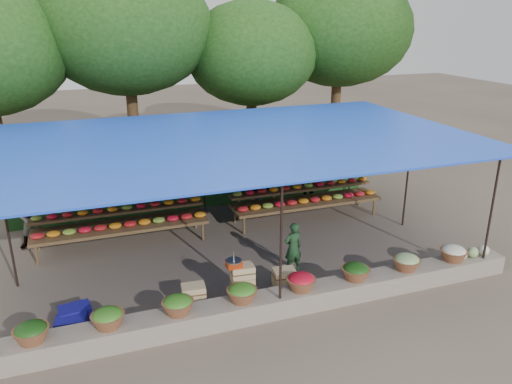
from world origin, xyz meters
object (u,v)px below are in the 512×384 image
object	(u,v)px
blue_crate_front	(75,315)
blue_crate_back	(71,326)
crate_counter	(241,286)
weighing_scale	(234,263)
vendor_seated	(293,248)

from	to	relation	value
blue_crate_front	blue_crate_back	xyz separation A→B (m)	(-0.08, -0.32, -0.01)
crate_counter	blue_crate_back	xyz separation A→B (m)	(-3.23, -0.04, -0.15)
weighing_scale	crate_counter	bearing A→B (deg)	0.00
weighing_scale	blue_crate_front	xyz separation A→B (m)	(-3.00, 0.28, -0.68)
weighing_scale	blue_crate_back	size ratio (longest dim) A/B	0.63
blue_crate_front	vendor_seated	bearing A→B (deg)	-2.67
crate_counter	vendor_seated	size ratio (longest dim) A/B	2.02
vendor_seated	blue_crate_front	size ratio (longest dim) A/B	2.11
weighing_scale	vendor_seated	size ratio (longest dim) A/B	0.28
vendor_seated	blue_crate_back	world-z (taller)	vendor_seated
vendor_seated	blue_crate_back	bearing A→B (deg)	2.26
vendor_seated	blue_crate_front	world-z (taller)	vendor_seated
crate_counter	vendor_seated	bearing A→B (deg)	26.42
vendor_seated	blue_crate_back	xyz separation A→B (m)	(-4.66, -0.75, -0.43)
weighing_scale	blue_crate_front	world-z (taller)	weighing_scale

